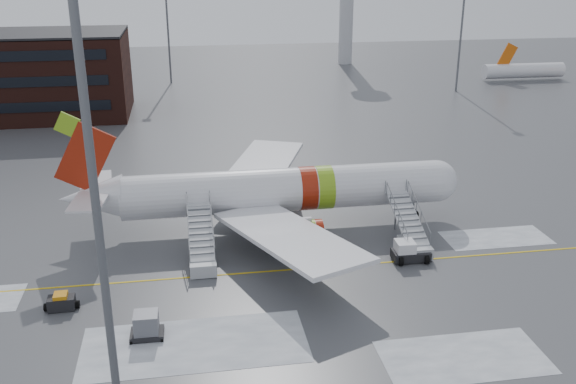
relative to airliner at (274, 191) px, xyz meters
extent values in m
plane|color=#494C4F|center=(-1.48, -7.44, -3.42)|extent=(260.00, 260.00, 0.00)
cylinder|color=silver|center=(0.95, 0.00, 0.08)|extent=(28.00, 3.80, 3.80)
sphere|color=silver|center=(14.95, 0.00, 0.08)|extent=(3.80, 3.80, 3.80)
cube|color=black|center=(16.00, 0.00, 0.58)|extent=(1.09, 1.60, 0.97)
cone|color=silver|center=(-15.45, 0.00, 0.33)|extent=(5.20, 3.72, 3.72)
cube|color=maroon|center=(-15.55, 0.00, 3.88)|extent=(5.27, 0.30, 6.09)
cube|color=#7DAF1C|center=(-16.65, 0.00, 6.68)|extent=(2.16, 0.26, 2.16)
cube|color=silver|center=(-15.25, 2.60, 0.98)|extent=(3.07, 4.85, 0.18)
cube|color=silver|center=(-15.25, -2.60, 0.98)|extent=(3.07, 4.85, 0.18)
cube|color=silver|center=(-0.05, 8.50, -0.52)|extent=(10.72, 15.97, 1.13)
cube|color=silver|center=(-0.05, -8.50, -0.52)|extent=(10.72, 15.97, 1.13)
cylinder|color=silver|center=(1.45, 5.20, -1.87)|extent=(3.40, 2.10, 2.10)
cylinder|color=silver|center=(1.45, -5.20, -1.87)|extent=(3.40, 2.10, 2.10)
cylinder|color=#595B60|center=(12.95, 0.00, -2.52)|extent=(0.20, 0.20, 1.80)
cylinder|color=black|center=(12.95, 0.00, -2.97)|extent=(0.90, 0.56, 0.90)
cylinder|color=black|center=(0.45, 2.40, -2.97)|extent=(0.90, 0.56, 0.90)
cylinder|color=black|center=(0.45, -2.40, -2.97)|extent=(0.90, 0.56, 0.90)
cube|color=#ADB0B5|center=(10.50, -7.30, -2.87)|extent=(2.00, 3.20, 1.00)
cube|color=#ADB0B5|center=(10.50, -5.20, -1.19)|extent=(1.90, 5.87, 2.52)
cube|color=#ADB0B5|center=(10.50, -1.90, -0.02)|extent=(1.90, 1.40, 0.15)
cylinder|color=#595B60|center=(10.50, -2.30, -1.72)|extent=(0.16, 0.16, 3.40)
cylinder|color=black|center=(9.60, -8.30, -3.07)|extent=(0.25, 0.70, 0.70)
cylinder|color=black|center=(11.40, -6.30, -3.07)|extent=(0.25, 0.70, 0.70)
cube|color=#AEB1B6|center=(-6.59, -7.30, -2.87)|extent=(2.00, 3.20, 1.00)
cube|color=#AEB1B6|center=(-6.59, -5.20, -1.19)|extent=(1.90, 5.87, 2.52)
cube|color=#AEB1B6|center=(-6.59, -1.90, -0.02)|extent=(1.90, 1.40, 0.15)
cylinder|color=#595B60|center=(-6.59, -2.30, -1.72)|extent=(0.16, 0.16, 3.40)
cylinder|color=black|center=(-7.49, -8.30, -3.07)|extent=(0.25, 0.70, 0.70)
cylinder|color=black|center=(-5.69, -6.30, -3.07)|extent=(0.25, 0.70, 0.70)
cube|color=black|center=(9.79, -8.37, -2.95)|extent=(2.97, 1.65, 0.73)
cube|color=white|center=(9.27, -8.35, -2.21)|extent=(1.51, 1.51, 0.94)
cube|color=black|center=(9.27, -8.35, -1.85)|extent=(1.29, 1.40, 0.16)
cylinder|color=black|center=(8.72, -9.07, -3.05)|extent=(0.33, 0.74, 0.73)
cylinder|color=black|center=(10.82, -9.13, -3.05)|extent=(0.33, 0.74, 0.73)
cylinder|color=black|center=(8.76, -7.60, -3.05)|extent=(0.33, 0.74, 0.73)
cylinder|color=black|center=(10.86, -7.66, -3.05)|extent=(0.33, 0.74, 0.73)
cube|color=black|center=(-10.45, -16.10, -3.18)|extent=(2.13, 1.57, 0.33)
cube|color=slate|center=(-10.45, -16.10, -2.42)|extent=(1.55, 1.46, 1.43)
cylinder|color=black|center=(-11.41, -16.77, -3.28)|extent=(0.18, 0.29, 0.29)
cylinder|color=black|center=(-9.50, -15.44, -3.28)|extent=(0.18, 0.29, 0.29)
cube|color=black|center=(-16.37, -11.67, -2.93)|extent=(1.83, 1.13, 0.90)
cube|color=orange|center=(-16.37, -11.67, -2.39)|extent=(0.93, 1.01, 0.36)
cylinder|color=black|center=(-17.09, -11.67, -3.15)|extent=(0.91, 0.57, 0.54)
cylinder|color=black|center=(-15.65, -11.67, -3.15)|extent=(0.91, 0.57, 0.54)
cylinder|color=#595B60|center=(-11.78, -22.27, 7.52)|extent=(0.44, 0.44, 21.88)
cylinder|color=#595B60|center=(40.52, 54.56, 6.18)|extent=(0.36, 0.36, 19.20)
cylinder|color=#595B60|center=(-9.48, 70.56, 6.18)|extent=(0.36, 0.36, 19.20)
camera|label=1|loc=(-7.30, -52.12, 19.49)|focal=40.00mm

